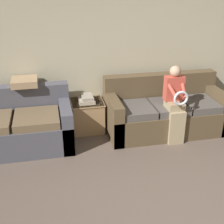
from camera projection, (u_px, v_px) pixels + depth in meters
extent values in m
cube|color=#BCB293|center=(127.00, 47.00, 4.98)|extent=(7.95, 0.06, 2.55)
cube|color=brown|center=(165.00, 119.00, 5.02)|extent=(1.88, 0.86, 0.40)
cube|color=brown|center=(160.00, 87.00, 5.13)|extent=(1.88, 0.20, 0.46)
cube|color=brown|center=(113.00, 117.00, 4.81)|extent=(0.16, 0.86, 0.63)
cube|color=brown|center=(215.00, 108.00, 5.13)|extent=(0.16, 0.86, 0.63)
cube|color=#514C47|center=(136.00, 110.00, 4.72)|extent=(0.49, 0.62, 0.11)
cube|color=#514C47|center=(169.00, 107.00, 4.82)|extent=(0.49, 0.62, 0.11)
cube|color=#514C47|center=(200.00, 104.00, 4.92)|extent=(0.49, 0.62, 0.11)
cube|color=#4C4C56|center=(15.00, 134.00, 4.54)|extent=(1.64, 0.88, 0.42)
cube|color=#4C4C56|center=(13.00, 99.00, 4.67)|extent=(1.64, 0.20, 0.41)
cube|color=#4C4C56|center=(66.00, 123.00, 4.64)|extent=(0.16, 0.88, 0.63)
cube|color=brown|center=(37.00, 119.00, 4.40)|extent=(0.62, 0.64, 0.11)
cube|color=tan|center=(176.00, 128.00, 4.61)|extent=(0.24, 0.10, 0.51)
cube|color=tan|center=(174.00, 105.00, 4.61)|extent=(0.24, 0.28, 0.11)
cube|color=#C64C3D|center=(174.00, 88.00, 4.57)|extent=(0.28, 0.14, 0.37)
sphere|color=tan|center=(175.00, 71.00, 4.47)|extent=(0.16, 0.16, 0.16)
torus|color=silver|center=(181.00, 98.00, 4.36)|extent=(0.22, 0.04, 0.22)
cylinder|color=#C64C3D|center=(172.00, 90.00, 4.43)|extent=(0.11, 0.31, 0.21)
cylinder|color=#C64C3D|center=(184.00, 89.00, 4.46)|extent=(0.11, 0.31, 0.21)
cube|color=#9E7A51|center=(88.00, 116.00, 5.01)|extent=(0.49, 0.46, 0.50)
cube|color=tan|center=(87.00, 102.00, 4.91)|extent=(0.51, 0.48, 0.02)
cube|color=gray|center=(87.00, 100.00, 4.89)|extent=(0.24, 0.29, 0.05)
cube|color=gray|center=(87.00, 97.00, 4.88)|extent=(0.18, 0.28, 0.05)
cube|color=#A38460|center=(25.00, 82.00, 4.60)|extent=(0.38, 0.38, 0.10)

